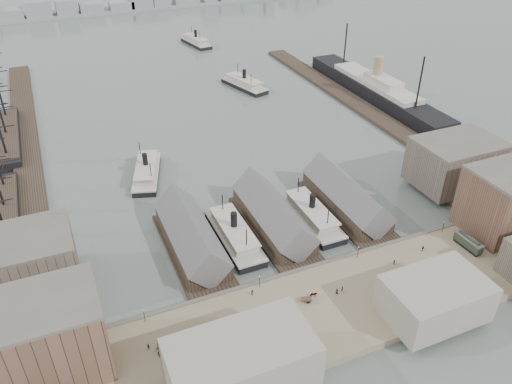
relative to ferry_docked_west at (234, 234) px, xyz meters
name	(u,v)px	position (x,y,z in m)	size (l,w,h in m)	color
ground	(298,262)	(13.00, -16.21, -2.51)	(900.00, 900.00, 0.00)	#53605B
quay	(335,307)	(13.00, -36.21, -1.51)	(180.00, 30.00, 2.00)	#847659
seawall	(307,270)	(13.00, -21.41, -1.36)	(180.00, 1.20, 2.30)	#59544C
west_wharf	(27,152)	(-55.00, 83.79, -1.71)	(10.00, 220.00, 1.60)	#2D231C
east_wharf	(357,104)	(91.00, 73.79, -1.71)	(10.00, 180.00, 1.60)	#2D231C
ferry_shed_west	(191,238)	(-13.00, 0.67, 2.13)	(14.00, 42.00, 12.60)	#2D231C
ferry_shed_center	(273,217)	(13.00, 0.67, 2.13)	(14.00, 42.00, 12.60)	#2D231C
ferry_shed_east	(346,198)	(39.00, 0.67, 2.13)	(14.00, 42.00, 12.60)	#2D231C
warehouse_west_front	(25,344)	(-57.00, -28.21, 8.49)	(32.00, 18.00, 18.00)	brown
warehouse_west_back	(23,264)	(-57.00, 1.79, 6.49)	(26.00, 20.00, 14.00)	#60564C
warehouse_east_back	(455,163)	(81.00, -1.21, 6.99)	(28.00, 20.00, 15.00)	#60564C
street_bldg_center	(435,298)	(33.00, -48.21, 4.49)	(24.00, 16.00, 10.00)	gray
street_bldg_west	(242,364)	(-17.00, -48.21, 5.49)	(30.00, 16.00, 12.00)	gray
lamp_post_far_w	(144,314)	(-32.00, -23.21, 2.20)	(0.44, 0.44, 3.92)	black
lamp_post_near_w	(259,279)	(-2.00, -23.21, 2.20)	(0.44, 0.44, 3.92)	black
lamp_post_near_e	(358,250)	(28.00, -23.21, 2.20)	(0.44, 0.44, 3.92)	black
lamp_post_far_e	(444,225)	(58.00, -23.21, 2.20)	(0.44, 0.44, 3.92)	black
far_shore	(103,7)	(10.93, 317.93, 1.40)	(500.00, 40.00, 15.72)	gray
ferry_docked_west	(234,234)	(0.00, 0.00, 0.00)	(8.99, 29.96, 10.70)	black
ferry_docked_east	(311,215)	(26.00, -0.17, -0.04)	(8.85, 29.49, 10.53)	black
ferry_open_near	(147,171)	(-15.50, 47.53, -0.16)	(16.34, 29.32, 10.03)	black
ferry_open_mid	(244,83)	(50.77, 116.42, -0.09)	(16.35, 30.17, 10.32)	black
ferry_open_far	(196,41)	(51.35, 199.94, -0.14)	(13.39, 29.31, 10.09)	black
sailing_ship_near	(5,219)	(-62.62, 35.30, 0.02)	(8.36, 57.59, 34.37)	black
sailing_ship_mid	(7,136)	(-61.49, 97.87, 0.31)	(9.58, 55.36, 39.39)	black
ocean_steamer	(376,89)	(105.00, 79.14, 1.86)	(13.90, 101.60, 20.32)	black
tram	(468,243)	(59.52, -31.95, 1.21)	(2.88, 9.54, 3.36)	black
horse_cart_left	(169,342)	(-28.53, -32.28, 0.26)	(4.73, 2.90, 1.45)	black
horse_cart_center	(311,296)	(8.31, -32.25, 0.28)	(4.92, 2.55, 1.51)	black
horse_cart_right	(425,287)	(37.10, -40.95, 0.27)	(4.69, 2.02, 1.52)	black
pedestrian_0	(148,346)	(-33.09, -31.62, 0.29)	(0.58, 0.42, 1.59)	black
pedestrian_1	(159,355)	(-31.53, -34.74, 0.28)	(0.77, 0.60, 1.59)	black
pedestrian_2	(252,293)	(-4.81, -25.11, 0.30)	(1.04, 0.60, 1.61)	black
pedestrian_3	(288,323)	(-0.96, -37.82, 0.37)	(1.03, 0.43, 1.75)	black
pedestrian_4	(337,291)	(15.28, -33.21, 0.30)	(0.79, 0.52, 1.62)	black
pedestrian_5	(342,289)	(17.00, -33.00, 0.31)	(0.59, 0.44, 1.63)	black
pedestrian_6	(394,262)	(35.59, -29.63, 0.27)	(0.76, 0.59, 1.57)	black
pedestrian_7	(446,277)	(44.66, -40.17, 0.30)	(1.05, 0.60, 1.62)	black
pedestrian_8	(423,248)	(46.76, -28.01, 0.39)	(1.05, 0.44, 1.79)	black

